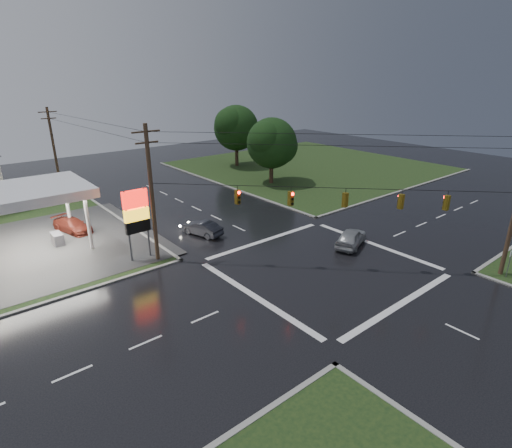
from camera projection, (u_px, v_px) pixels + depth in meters
ground at (322, 267)px, 31.68m from camera, size 120.00×120.00×0.00m
grass_ne at (309, 166)px, 65.91m from camera, size 36.00×36.00×0.08m
pylon_sign at (136, 213)px, 31.62m from camera, size 2.00×0.35×6.00m
utility_pole_nw at (152, 193)px, 30.88m from camera, size 2.20×0.32×11.00m
utility_pole_n at (54, 147)px, 51.57m from camera, size 2.20×0.32×10.50m
traffic_signals at (328, 188)px, 29.39m from camera, size 26.87×26.87×1.47m
tree_ne_near at (272, 143)px, 54.02m from camera, size 7.99×6.80×8.98m
tree_ne_far at (237, 128)px, 64.26m from camera, size 8.46×7.20×9.80m
car_north at (202, 228)px, 37.73m from camera, size 2.58×4.41×1.37m
car_crossing at (351, 237)px, 35.35m from camera, size 4.94×3.41×1.56m
car_pump at (72, 225)px, 38.49m from camera, size 3.13×4.97×1.34m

